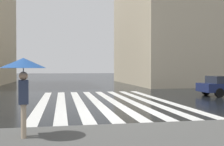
{
  "coord_description": "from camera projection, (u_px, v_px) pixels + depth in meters",
  "views": [
    {
      "loc": [
        -11.17,
        2.74,
        1.89
      ],
      "look_at": [
        2.58,
        0.11,
        1.68
      ],
      "focal_mm": 42.22,
      "sensor_mm": 36.0,
      "label": 1
    }
  ],
  "objects": [
    {
      "name": "ground_plane",
      "position": [
        126.0,
        112.0,
        11.51
      ],
      "size": [
        220.0,
        220.0,
        0.0
      ],
      "primitive_type": "plane",
      "color": "black"
    },
    {
      "name": "pedestrian_with_floral_umbrella",
      "position": [
        23.0,
        72.0,
        6.69
      ],
      "size": [
        1.14,
        1.14,
        2.03
      ],
      "color": "#2D3851",
      "rests_on": "sidewalk_pavement"
    },
    {
      "name": "zebra_crossing",
      "position": [
        104.0,
        101.0,
        15.39
      ],
      "size": [
        13.0,
        7.5,
        0.01
      ],
      "color": "silver",
      "rests_on": "ground_plane"
    },
    {
      "name": "haussmann_block_corner",
      "position": [
        224.0,
        7.0,
        35.99
      ],
      "size": [
        17.84,
        27.16,
        21.25
      ],
      "color": "beige",
      "rests_on": "ground_plane"
    }
  ]
}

